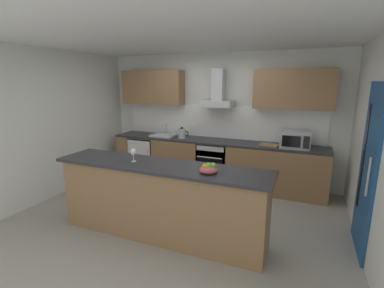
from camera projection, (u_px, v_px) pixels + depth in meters
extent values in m
cube|color=gray|center=(182.00, 214.00, 4.42)|extent=(5.86, 4.58, 0.02)
cube|color=white|center=(181.00, 39.00, 3.84)|extent=(5.86, 4.58, 0.02)
cube|color=silver|center=(219.00, 118.00, 5.79)|extent=(5.86, 0.12, 2.60)
cube|color=silver|center=(58.00, 123.00, 5.07)|extent=(0.12, 4.58, 2.60)
cube|color=silver|center=(379.00, 148.00, 3.19)|extent=(0.12, 4.58, 2.60)
cube|color=white|center=(218.00, 122.00, 5.74)|extent=(4.13, 0.02, 0.66)
cube|color=olive|center=(213.00, 163.00, 5.64)|extent=(4.28, 0.60, 0.86)
cube|color=#28282D|center=(213.00, 141.00, 5.54)|extent=(4.28, 0.60, 0.04)
cube|color=olive|center=(161.00, 202.00, 3.69)|extent=(2.79, 0.52, 0.97)
cube|color=#28282D|center=(160.00, 166.00, 3.58)|extent=(2.89, 0.64, 0.04)
cube|color=olive|center=(153.00, 88.00, 5.99)|extent=(1.37, 0.32, 0.70)
cube|color=olive|center=(294.00, 89.00, 4.91)|extent=(1.37, 0.32, 0.70)
cube|color=navy|center=(368.00, 170.00, 3.29)|extent=(0.04, 0.85, 2.05)
cube|color=black|center=(364.00, 157.00, 3.49)|extent=(0.01, 0.11, 1.31)
cylinder|color=#B7BABC|center=(368.00, 177.00, 3.06)|extent=(0.03, 0.03, 0.45)
cube|color=slate|center=(214.00, 162.00, 5.60)|extent=(0.60, 0.56, 0.80)
cube|color=black|center=(210.00, 169.00, 5.35)|extent=(0.50, 0.02, 0.48)
cube|color=#B7BABC|center=(210.00, 149.00, 5.26)|extent=(0.54, 0.02, 0.09)
cylinder|color=#B7BABC|center=(209.00, 158.00, 5.27)|extent=(0.49, 0.02, 0.02)
cube|color=white|center=(146.00, 156.00, 6.21)|extent=(0.58, 0.56, 0.85)
cube|color=silver|center=(139.00, 159.00, 5.95)|extent=(0.55, 0.02, 0.80)
cylinder|color=#B7BABC|center=(147.00, 158.00, 5.84)|extent=(0.02, 0.02, 0.38)
cube|color=#B7BABC|center=(295.00, 140.00, 4.88)|extent=(0.50, 0.36, 0.30)
cube|color=black|center=(291.00, 141.00, 4.73)|extent=(0.30, 0.02, 0.19)
cube|color=black|center=(306.00, 143.00, 4.64)|extent=(0.10, 0.01, 0.21)
cube|color=silver|center=(164.00, 135.00, 5.93)|extent=(0.50, 0.40, 0.04)
cylinder|color=#B7BABC|center=(166.00, 129.00, 6.02)|extent=(0.03, 0.03, 0.26)
cylinder|color=#B7BABC|center=(165.00, 124.00, 5.92)|extent=(0.03, 0.16, 0.03)
cylinder|color=#B7BABC|center=(182.00, 133.00, 5.71)|extent=(0.15, 0.15, 0.20)
sphere|color=black|center=(182.00, 128.00, 5.68)|extent=(0.06, 0.06, 0.06)
cone|color=#B7BABC|center=(178.00, 131.00, 5.74)|extent=(0.09, 0.04, 0.07)
torus|color=black|center=(186.00, 133.00, 5.67)|extent=(0.11, 0.02, 0.11)
cube|color=#B7BABC|center=(217.00, 104.00, 5.43)|extent=(0.62, 0.45, 0.12)
cube|color=#B7BABC|center=(218.00, 85.00, 5.40)|extent=(0.22, 0.22, 0.60)
cylinder|color=silver|center=(134.00, 161.00, 3.69)|extent=(0.07, 0.07, 0.01)
cylinder|color=silver|center=(134.00, 158.00, 3.68)|extent=(0.01, 0.01, 0.09)
ellipsoid|color=silver|center=(133.00, 152.00, 3.66)|extent=(0.08, 0.08, 0.10)
ellipsoid|color=#B24C47|center=(209.00, 170.00, 3.24)|extent=(0.22, 0.22, 0.09)
sphere|color=orange|center=(205.00, 166.00, 3.22)|extent=(0.06, 0.06, 0.06)
sphere|color=#66B233|center=(213.00, 166.00, 3.24)|extent=(0.07, 0.07, 0.07)
sphere|color=#66B233|center=(209.00, 166.00, 3.23)|extent=(0.08, 0.08, 0.08)
cube|color=#9E7247|center=(269.00, 145.00, 5.08)|extent=(0.38, 0.29, 0.02)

